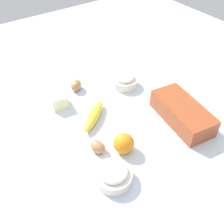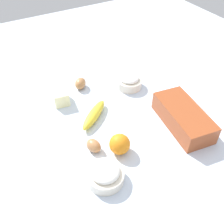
# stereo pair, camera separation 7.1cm
# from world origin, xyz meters

# --- Properties ---
(ground_plane) EXTENTS (2.40, 2.40, 0.02)m
(ground_plane) POSITION_xyz_m (0.00, 0.00, -0.01)
(ground_plane) COLOR silver
(loaf_pan) EXTENTS (0.30, 0.17, 0.08)m
(loaf_pan) POSITION_xyz_m (0.17, 0.23, 0.04)
(loaf_pan) COLOR #9E4723
(loaf_pan) RESTS_ON ground_plane
(flour_bowl) EXTENTS (0.13, 0.13, 0.06)m
(flour_bowl) POSITION_xyz_m (0.24, -0.16, 0.03)
(flour_bowl) COLOR silver
(flour_bowl) RESTS_ON ground_plane
(sugar_bowl) EXTENTS (0.12, 0.12, 0.07)m
(sugar_bowl) POSITION_xyz_m (-0.16, 0.18, 0.03)
(sugar_bowl) COLOR silver
(sugar_bowl) RESTS_ON ground_plane
(banana) EXTENTS (0.15, 0.18, 0.04)m
(banana) POSITION_xyz_m (-0.04, -0.06, 0.02)
(banana) COLOR yellow
(banana) RESTS_ON ground_plane
(orange_fruit) EXTENTS (0.08, 0.08, 0.08)m
(orange_fruit) POSITION_xyz_m (0.16, -0.06, 0.04)
(orange_fruit) COLOR orange
(orange_fruit) RESTS_ON ground_plane
(butter_block) EXTENTS (0.10, 0.08, 0.06)m
(butter_block) POSITION_xyz_m (-0.21, -0.14, 0.03)
(butter_block) COLOR #F4EDB2
(butter_block) RESTS_ON ground_plane
(egg_near_butter) EXTENTS (0.07, 0.06, 0.05)m
(egg_near_butter) POSITION_xyz_m (0.11, -0.14, 0.02)
(egg_near_butter) COLOR #B17848
(egg_near_butter) RESTS_ON ground_plane
(egg_beside_bowl) EXTENTS (0.08, 0.08, 0.05)m
(egg_beside_bowl) POSITION_xyz_m (-0.26, -0.02, 0.02)
(egg_beside_bowl) COLOR #B37949
(egg_beside_bowl) RESTS_ON ground_plane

